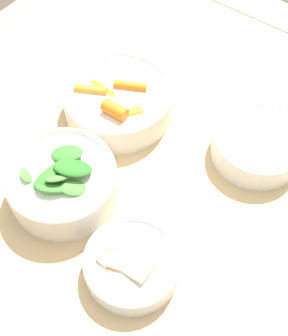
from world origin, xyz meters
TOP-DOWN VIEW (x-y plane):
  - ground_plane at (0.00, 0.00)m, footprint 10.00×10.00m
  - dining_table at (0.00, 0.00)m, footprint 1.07×1.06m
  - bowl_carrots at (-0.15, 0.06)m, footprint 0.20×0.20m
  - bowl_greens at (-0.10, -0.13)m, footprint 0.18×0.18m
  - bowl_beans_hotdog at (0.10, 0.13)m, footprint 0.16×0.16m
  - bowl_cookies at (0.07, -0.17)m, footprint 0.14×0.14m
  - ruler at (-0.06, 0.46)m, footprint 0.30×0.04m

SIDE VIEW (x-z plane):
  - ground_plane at x=0.00m, z-range 0.00..0.00m
  - dining_table at x=0.00m, z-range 0.26..0.99m
  - ruler at x=-0.06m, z-range 0.73..0.73m
  - bowl_cookies at x=0.07m, z-range 0.73..0.78m
  - bowl_beans_hotdog at x=0.10m, z-range 0.73..0.78m
  - bowl_carrots at x=-0.15m, z-range 0.72..0.80m
  - bowl_greens at x=-0.10m, z-range 0.72..0.81m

